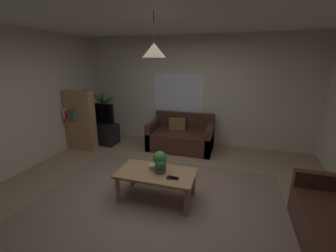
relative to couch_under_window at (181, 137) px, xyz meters
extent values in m
cube|color=#9E8466|center=(0.18, -1.97, -0.28)|extent=(5.62, 4.94, 0.02)
cube|color=gray|center=(0.18, -2.17, -0.27)|extent=(3.65, 2.72, 0.01)
cube|color=beige|center=(0.18, 0.53, 1.04)|extent=(5.74, 0.06, 2.63)
cube|color=beige|center=(-2.66, -1.97, 1.04)|extent=(0.06, 4.94, 2.63)
cube|color=white|center=(0.18, -1.97, 2.37)|extent=(5.62, 4.94, 0.02)
cube|color=white|center=(-0.21, 0.50, 0.95)|extent=(1.26, 0.01, 1.05)
cube|color=#47281E|center=(0.00, -0.04, -0.06)|extent=(1.49, 0.88, 0.42)
cube|color=#47281E|center=(0.00, 0.34, 0.35)|extent=(1.49, 0.12, 0.40)
cube|color=#47281E|center=(-0.68, -0.04, 0.05)|extent=(0.12, 0.88, 0.64)
cube|color=#47281E|center=(0.69, -0.04, 0.05)|extent=(0.12, 0.88, 0.64)
cube|color=brown|center=(-0.14, 0.16, 0.29)|extent=(0.41, 0.16, 0.28)
cube|color=#47281E|center=(2.46, -1.83, 0.05)|extent=(0.88, 0.12, 0.64)
cube|color=#A87F56|center=(0.13, -2.11, 0.16)|extent=(1.16, 0.62, 0.04)
cylinder|color=#A87F56|center=(-0.39, -2.36, -0.07)|extent=(0.07, 0.07, 0.41)
cylinder|color=#A87F56|center=(0.65, -2.36, -0.07)|extent=(0.07, 0.07, 0.41)
cylinder|color=#A87F56|center=(-0.39, -1.86, -0.07)|extent=(0.07, 0.07, 0.41)
cylinder|color=#A87F56|center=(0.65, -1.86, -0.07)|extent=(0.07, 0.07, 0.41)
cube|color=beige|center=(0.08, -2.06, 0.19)|extent=(0.18, 0.16, 0.03)
cube|color=#99663F|center=(0.08, -2.05, 0.22)|extent=(0.13, 0.12, 0.03)
cube|color=beige|center=(0.07, -2.04, 0.25)|extent=(0.16, 0.14, 0.03)
cube|color=black|center=(0.43, -2.22, 0.19)|extent=(0.17, 0.07, 0.02)
cube|color=black|center=(0.41, -2.22, 0.19)|extent=(0.17, 0.08, 0.02)
cylinder|color=#4C4C51|center=(0.19, -2.08, 0.22)|extent=(0.18, 0.18, 0.08)
sphere|color=#3D7F3D|center=(0.20, -2.10, 0.32)|extent=(0.17, 0.17, 0.17)
sphere|color=#3D7F3D|center=(0.18, -2.06, 0.39)|extent=(0.21, 0.21, 0.21)
cube|color=black|center=(-2.08, -0.25, -0.02)|extent=(0.90, 0.44, 0.50)
cube|color=black|center=(-2.08, -0.27, 0.52)|extent=(0.88, 0.05, 0.49)
cube|color=black|center=(-2.08, -0.30, 0.52)|extent=(0.84, 0.00, 0.45)
cube|color=black|center=(-2.08, -0.27, 0.25)|extent=(0.24, 0.16, 0.04)
cylinder|color=beige|center=(-2.21, 0.23, -0.12)|extent=(0.32, 0.32, 0.30)
cylinder|color=brown|center=(-2.21, 0.23, 0.37)|extent=(0.05, 0.05, 0.69)
cone|color=#3D7F3D|center=(-2.00, 0.21, 0.79)|extent=(0.46, 0.16, 0.26)
cone|color=#3D7F3D|center=(-2.14, 0.42, 0.80)|extent=(0.20, 0.42, 0.31)
cone|color=#3D7F3D|center=(-2.31, 0.38, 0.85)|extent=(0.28, 0.38, 0.39)
cone|color=#3D7F3D|center=(-2.39, 0.23, 0.83)|extent=(0.42, 0.11, 0.33)
cone|color=#3D7F3D|center=(-2.29, 0.06, 0.82)|extent=(0.24, 0.42, 0.35)
cone|color=#3D7F3D|center=(-2.13, 0.04, 0.86)|extent=(0.23, 0.46, 0.41)
cube|color=#A87F56|center=(-2.26, -0.71, 0.43)|extent=(0.70, 0.22, 1.40)
cube|color=beige|center=(-2.53, -0.83, 0.60)|extent=(0.04, 0.16, 0.21)
cube|color=#B22D2D|center=(-2.48, -0.83, 0.58)|extent=(0.04, 0.16, 0.17)
cube|color=black|center=(-2.44, -0.83, 0.58)|extent=(0.03, 0.16, 0.17)
cube|color=#99663F|center=(-2.40, -0.83, 0.61)|extent=(0.04, 0.16, 0.23)
cube|color=#B22D2D|center=(-2.36, -0.83, 0.61)|extent=(0.03, 0.16, 0.22)
cube|color=#2D4C8C|center=(-2.32, -0.83, 0.58)|extent=(0.04, 0.16, 0.16)
cube|color=#387247|center=(-2.28, -0.83, 0.59)|extent=(0.03, 0.16, 0.19)
cylinder|color=black|center=(0.13, -2.11, 2.17)|extent=(0.01, 0.01, 0.37)
cone|color=tan|center=(0.13, -2.11, 1.90)|extent=(0.31, 0.31, 0.18)
camera|label=1|loc=(1.17, -4.90, 1.77)|focal=23.69mm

